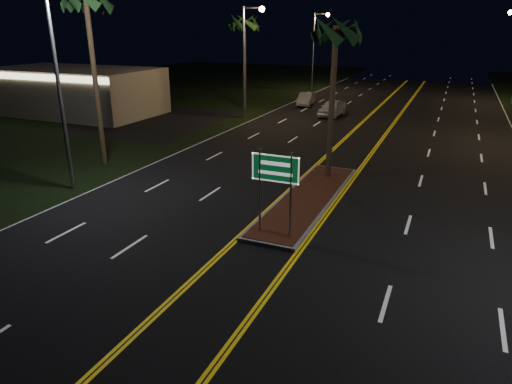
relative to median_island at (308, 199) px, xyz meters
The scene contains 13 objects.
ground 7.00m from the median_island, 90.00° to the right, with size 120.00×120.00×0.00m, color black.
grass_left 34.99m from the median_island, 149.04° to the left, with size 40.00×110.00×0.01m, color black.
median_island is the anchor object (origin of this frame).
highway_sign 4.80m from the median_island, 90.00° to the right, with size 1.80×0.08×3.20m.
commercial_building 29.13m from the median_island, 153.45° to the left, with size 15.00×8.12×4.00m.
streetlight_left_near 12.36m from the median_island, 164.22° to the right, with size 1.91×0.44×9.00m.
streetlight_left_mid 20.80m from the median_island, 121.98° to the left, with size 1.91×0.44×9.00m.
streetlight_left_far 38.89m from the median_island, 106.00° to the left, with size 1.91×0.44×9.00m.
palm_median 8.00m from the median_island, 90.00° to the left, with size 2.40×2.40×8.30m.
palm_left_near 15.20m from the median_island, behind, with size 2.40×2.40×9.80m.
palm_left_far 25.76m from the median_island, 121.36° to the left, with size 2.40×2.40×8.80m.
car_near 21.42m from the median_island, 101.61° to the left, with size 2.10×4.89×1.63m, color silver.
car_far 26.89m from the median_island, 107.70° to the left, with size 1.85×4.33×1.44m, color #ACB1B6.
Camera 1 is at (5.52, -11.74, 7.45)m, focal length 32.00 mm.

